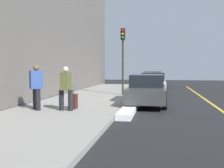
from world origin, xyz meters
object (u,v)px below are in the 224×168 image
(parked_car_charcoal, at_px, (147,90))
(pedestrian_olive_coat, at_px, (66,87))
(rolling_suitcase, at_px, (74,101))
(pedestrian_blue_coat, at_px, (36,86))
(parked_car_red, at_px, (153,79))
(traffic_light_pole, at_px, (123,50))
(parked_car_white, at_px, (153,83))

(parked_car_charcoal, distance_m, pedestrian_olive_coat, 4.61)
(parked_car_charcoal, distance_m, rolling_suitcase, 4.13)
(parked_car_charcoal, height_order, pedestrian_blue_coat, pedestrian_blue_coat)
(parked_car_red, relative_size, rolling_suitcase, 4.26)
(parked_car_charcoal, distance_m, pedestrian_blue_coat, 5.52)
(parked_car_red, height_order, parked_car_charcoal, same)
(pedestrian_blue_coat, relative_size, rolling_suitcase, 1.87)
(parked_car_red, relative_size, traffic_light_pole, 1.00)
(parked_car_white, distance_m, rolling_suitcase, 9.56)
(parked_car_charcoal, bearing_deg, parked_car_red, -179.99)
(traffic_light_pole, bearing_deg, pedestrian_blue_coat, -21.55)
(parked_car_charcoal, relative_size, pedestrian_olive_coat, 2.73)
(parked_car_white, bearing_deg, parked_car_red, -178.68)
(parked_car_red, relative_size, pedestrian_olive_coat, 2.37)
(parked_car_white, relative_size, rolling_suitcase, 4.75)
(parked_car_charcoal, height_order, traffic_light_pole, traffic_light_pole)
(pedestrian_blue_coat, bearing_deg, parked_car_white, 155.11)
(parked_car_charcoal, xyz_separation_m, pedestrian_blue_coat, (3.46, -4.29, 0.36))
(pedestrian_olive_coat, xyz_separation_m, pedestrian_blue_coat, (0.01, -1.25, 0.04))
(parked_car_white, distance_m, pedestrian_olive_coat, 10.08)
(parked_car_red, relative_size, parked_car_white, 0.89)
(rolling_suitcase, bearing_deg, parked_car_charcoal, 135.90)
(parked_car_red, xyz_separation_m, pedestrian_olive_coat, (15.98, -3.04, 0.33))
(pedestrian_blue_coat, bearing_deg, rolling_suitcase, 109.26)
(parked_car_white, distance_m, pedestrian_blue_coat, 10.55)
(parked_car_red, distance_m, parked_car_white, 6.43)
(traffic_light_pole, bearing_deg, rolling_suitcase, -10.99)
(parked_car_white, xyz_separation_m, traffic_light_pole, (2.96, -1.83, 2.23))
(pedestrian_olive_coat, xyz_separation_m, rolling_suitcase, (-0.49, 0.17, -0.62))
(pedestrian_olive_coat, height_order, rolling_suitcase, pedestrian_olive_coat)
(pedestrian_blue_coat, relative_size, traffic_light_pole, 0.44)
(pedestrian_olive_coat, relative_size, rolling_suitcase, 1.80)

